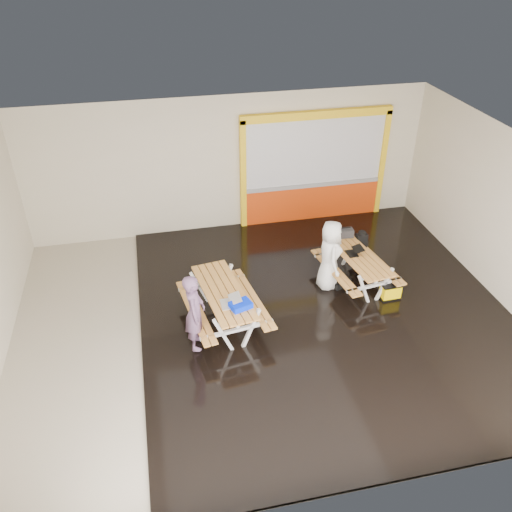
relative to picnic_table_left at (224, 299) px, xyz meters
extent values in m
cube|color=#BBB19E|center=(0.83, -0.06, -0.65)|extent=(10.00, 8.00, 0.01)
cube|color=white|center=(0.83, -0.06, 2.86)|extent=(10.00, 8.00, 0.01)
cube|color=beige|center=(0.83, 3.94, 1.11)|extent=(10.00, 0.01, 3.50)
cube|color=beige|center=(0.83, -4.07, 1.11)|extent=(10.00, 0.01, 3.50)
cube|color=beige|center=(5.84, -0.06, 1.11)|extent=(0.01, 8.00, 3.50)
cube|color=black|center=(2.08, -0.06, -0.62)|extent=(7.50, 7.98, 0.05)
cube|color=red|center=(3.03, 3.87, -0.14)|extent=(3.60, 0.12, 1.00)
cube|color=gray|center=(3.03, 3.87, 0.39)|extent=(3.60, 0.14, 0.10)
cube|color=silver|center=(3.03, 3.88, 1.30)|extent=(3.60, 0.08, 1.72)
cube|color=yellow|center=(1.16, 3.86, 0.81)|extent=(0.14, 0.16, 2.90)
cube|color=yellow|center=(4.90, 3.86, 0.81)|extent=(0.14, 0.16, 2.90)
cube|color=yellow|center=(3.03, 3.86, 2.26)|extent=(3.88, 0.16, 0.20)
cube|color=#C5873C|center=(-0.29, -0.04, 0.18)|extent=(0.44, 2.09, 0.04)
cube|color=#C5873C|center=(-0.15, -0.02, 0.18)|extent=(0.44, 2.09, 0.04)
cube|color=#C5873C|center=(0.00, 0.00, 0.18)|extent=(0.44, 2.09, 0.04)
cube|color=#C5873C|center=(0.15, 0.02, 0.18)|extent=(0.44, 2.09, 0.04)
cube|color=#C5873C|center=(0.29, 0.04, 0.18)|extent=(0.44, 2.09, 0.04)
cube|color=white|center=(-0.15, -0.83, -0.20)|extent=(0.39, 0.12, 0.84)
cube|color=white|center=(0.39, -0.75, -0.20)|extent=(0.39, 0.12, 0.84)
cube|color=white|center=(0.12, -0.79, -0.15)|extent=(1.43, 0.28, 0.06)
cube|color=white|center=(0.12, -0.79, 0.12)|extent=(0.71, 0.17, 0.06)
cube|color=white|center=(-0.39, 0.75, -0.20)|extent=(0.39, 0.12, 0.84)
cube|color=white|center=(0.15, 0.83, -0.20)|extent=(0.39, 0.12, 0.84)
cube|color=white|center=(-0.12, 0.79, -0.15)|extent=(1.43, 0.28, 0.06)
cube|color=white|center=(-0.12, 0.79, 0.12)|extent=(0.71, 0.17, 0.06)
cube|color=white|center=(0.00, 0.00, -0.03)|extent=(0.32, 1.71, 0.06)
cube|color=#C5873C|center=(-0.64, -0.10, -0.14)|extent=(0.44, 2.09, 0.04)
cube|color=#C5873C|center=(-0.50, -0.08, -0.14)|extent=(0.44, 2.09, 0.04)
cube|color=#C5873C|center=(0.50, 0.08, -0.14)|extent=(0.44, 2.09, 0.04)
cube|color=#C5873C|center=(0.64, 0.10, -0.14)|extent=(0.44, 2.09, 0.04)
cube|color=#C5873C|center=(2.82, 0.71, 0.11)|extent=(0.41, 1.92, 0.04)
cube|color=#C5873C|center=(2.95, 0.73, 0.11)|extent=(0.41, 1.92, 0.04)
cube|color=#C5873C|center=(3.09, 0.75, 0.11)|extent=(0.41, 1.92, 0.04)
cube|color=#C5873C|center=(3.22, 0.78, 0.11)|extent=(0.41, 1.92, 0.04)
cube|color=#C5873C|center=(3.36, 0.80, 0.11)|extent=(0.41, 1.92, 0.04)
cube|color=white|center=(2.95, 0.00, -0.23)|extent=(0.36, 0.11, 0.77)
cube|color=white|center=(3.44, 0.07, -0.23)|extent=(0.36, 0.11, 0.77)
cube|color=white|center=(3.20, 0.03, -0.19)|extent=(1.31, 0.26, 0.06)
cube|color=white|center=(3.20, 0.03, 0.06)|extent=(0.65, 0.16, 0.06)
cube|color=white|center=(2.73, 1.44, -0.23)|extent=(0.36, 0.11, 0.77)
cube|color=white|center=(3.22, 1.51, -0.23)|extent=(0.36, 0.11, 0.77)
cube|color=white|center=(2.97, 1.48, -0.19)|extent=(1.31, 0.26, 0.06)
cube|color=white|center=(2.97, 1.48, 0.06)|extent=(0.65, 0.16, 0.06)
cube|color=white|center=(3.09, 0.75, -0.08)|extent=(0.30, 1.56, 0.06)
cube|color=#C5873C|center=(2.50, 0.66, -0.18)|extent=(0.41, 1.91, 0.04)
cube|color=#C5873C|center=(2.63, 0.68, -0.18)|extent=(0.41, 1.91, 0.04)
cube|color=#C5873C|center=(3.54, 0.83, -0.18)|extent=(0.41, 1.91, 0.04)
cube|color=#C5873C|center=(3.67, 0.85, -0.18)|extent=(0.41, 1.91, 0.04)
imported|color=#634767|center=(-0.62, -0.59, 0.23)|extent=(0.47, 0.63, 1.57)
imported|color=white|center=(2.46, 0.81, 0.17)|extent=(0.59, 0.84, 1.63)
cube|color=silver|center=(0.00, -0.44, 0.21)|extent=(0.24, 0.35, 0.02)
cube|color=silver|center=(0.15, -0.44, 0.32)|extent=(0.23, 0.34, 0.07)
cube|color=silver|center=(0.14, -0.44, 0.32)|extent=(0.19, 0.30, 0.05)
cube|color=black|center=(2.97, 0.83, 0.14)|extent=(0.22, 0.31, 0.02)
cube|color=black|center=(3.11, 0.83, 0.24)|extent=(0.21, 0.31, 0.06)
cube|color=silver|center=(3.10, 0.83, 0.24)|extent=(0.18, 0.27, 0.05)
cube|color=#0224EF|center=(0.23, -0.58, 0.25)|extent=(0.46, 0.38, 0.11)
cube|color=black|center=(3.05, 1.57, 0.22)|extent=(0.43, 0.23, 0.19)
cylinder|color=black|center=(3.05, 1.57, 0.36)|extent=(0.32, 0.04, 0.03)
cube|color=black|center=(3.44, 1.43, 0.04)|extent=(0.27, 0.18, 0.37)
cylinder|color=black|center=(3.44, 1.43, 0.24)|extent=(0.17, 0.17, 0.09)
cube|color=black|center=(2.71, 0.73, -0.51)|extent=(0.50, 0.45, 0.16)
cube|color=black|center=(3.60, 0.05, -0.57)|extent=(0.43, 0.29, 0.04)
cube|color=#EAC500|center=(3.60, 0.05, -0.41)|extent=(0.41, 0.27, 0.32)
cube|color=black|center=(3.60, 0.05, -0.24)|extent=(0.43, 0.29, 0.03)
camera|label=1|loc=(-1.14, -8.18, 6.29)|focal=36.98mm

